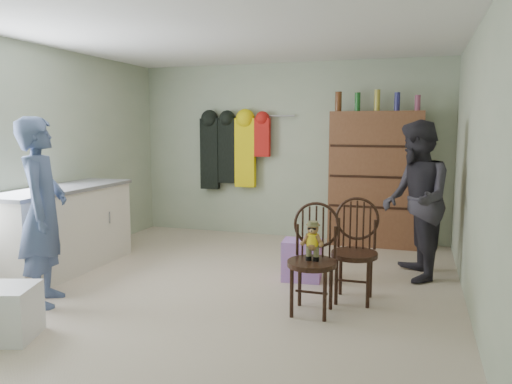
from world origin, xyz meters
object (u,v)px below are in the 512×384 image
(chair_front, at_px, (313,251))
(counter, at_px, (62,229))
(dresser, at_px, (375,179))
(chair_far, at_px, (355,246))

(chair_front, bearing_deg, counter, 173.00)
(counter, height_order, dresser, dresser)
(chair_far, bearing_deg, chair_front, -126.25)
(counter, relative_size, chair_front, 1.96)
(counter, relative_size, dresser, 0.90)
(counter, bearing_deg, dresser, 35.70)
(chair_far, bearing_deg, dresser, 89.53)
(dresser, bearing_deg, chair_front, -96.26)
(counter, bearing_deg, chair_far, 0.90)
(chair_front, distance_m, dresser, 2.72)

